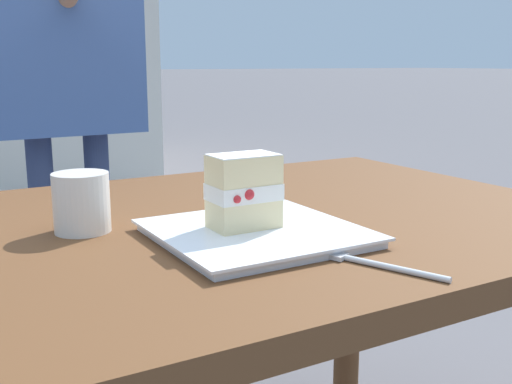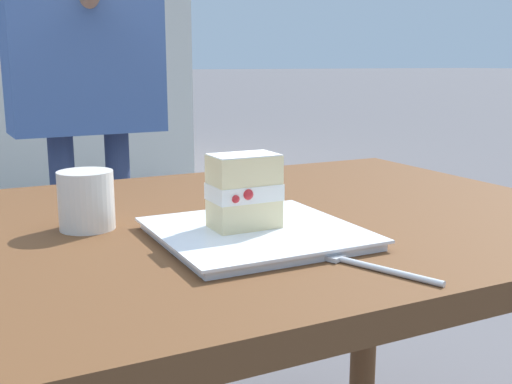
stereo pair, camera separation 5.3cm
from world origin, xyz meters
The scene contains 6 objects.
patio_table centered at (0.00, 0.00, 0.59)m, with size 1.15×0.85×0.69m.
dessert_plate centered at (0.06, 0.13, 0.70)m, with size 0.28×0.28×0.02m.
cake_slice centered at (0.08, 0.12, 0.76)m, with size 0.10×0.08×0.11m.
dessert_fork centered at (0.00, 0.32, 0.70)m, with size 0.08×0.16×0.01m.
coffee_cup centered at (0.27, -0.04, 0.74)m, with size 0.08×0.08×0.09m.
diner_person centered at (0.10, -0.84, 1.00)m, with size 0.42×0.54×1.50m.
Camera 1 is at (0.50, 0.88, 0.95)m, focal length 43.41 mm.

